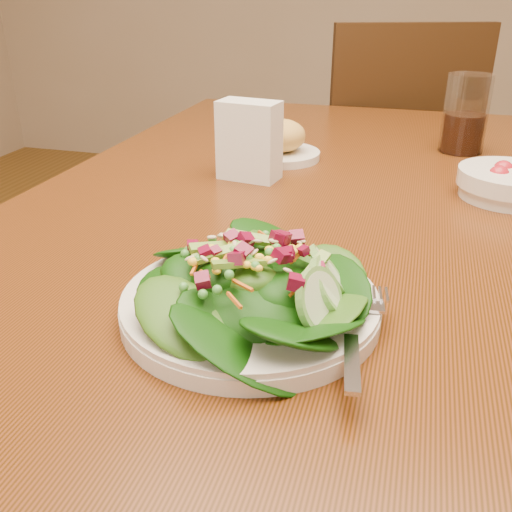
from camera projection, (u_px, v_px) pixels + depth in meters
The scene contains 7 objects.
dining_table at pixel (322, 260), 0.89m from camera, with size 0.90×1.40×0.75m.
chair_far at pixel (385, 177), 1.73m from camera, with size 0.56×0.56×0.95m.
salad_plate at pixel (259, 291), 0.54m from camera, with size 0.25×0.25×0.07m.
bread_plate at pixel (281, 143), 1.02m from camera, with size 0.14×0.14×0.07m.
tomato_bowl at pixel (510, 183), 0.84m from camera, with size 0.15×0.15×0.05m.
drinking_glass at pixel (465, 119), 1.06m from camera, with size 0.08×0.08×0.14m.
napkin_holder at pixel (249, 139), 0.91m from camera, with size 0.10×0.07×0.12m.
Camera 1 is at (0.12, -0.80, 1.04)m, focal length 40.00 mm.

